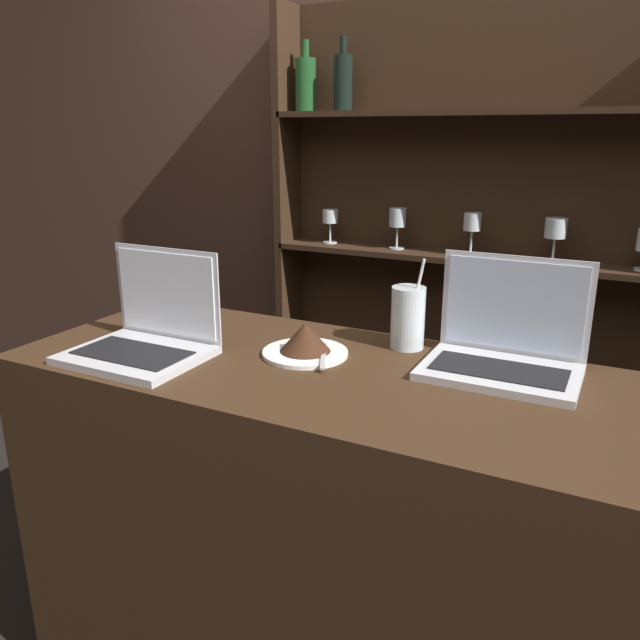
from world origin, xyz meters
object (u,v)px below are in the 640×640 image
laptop_far (505,347)px  cake_plate (305,342)px  laptop_near (147,333)px  water_glass (408,318)px

laptop_far → cake_plate: bearing=-165.5°
laptop_near → water_glass: laptop_near is taller
laptop_far → water_glass: size_ratio=1.47×
laptop_near → cake_plate: 0.38m
laptop_far → laptop_near: bearing=-160.6°
laptop_near → laptop_far: size_ratio=0.94×
cake_plate → water_glass: 0.26m
laptop_far → water_glass: laptop_far is taller
water_glass → laptop_near: bearing=-149.0°
laptop_near → water_glass: (0.54, 0.32, 0.02)m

